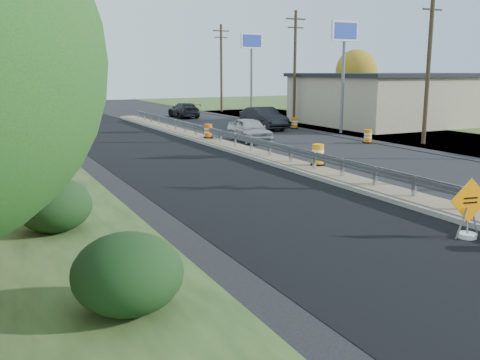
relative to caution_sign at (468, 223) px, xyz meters
name	(u,v)px	position (x,y,z in m)	size (l,w,h in m)	color
ground	(374,191)	(1.63, 5.66, -0.42)	(140.00, 140.00, 0.00)	black
milled_overlay	(174,161)	(-2.77, 15.66, -0.42)	(7.20, 120.00, 0.01)	black
median	(270,158)	(1.63, 13.66, -0.31)	(1.60, 55.00, 0.23)	gray
guardrail	(260,144)	(1.63, 14.66, 0.31)	(0.10, 46.15, 0.72)	silver
retail_building_near	(411,98)	(22.62, 25.66, 1.73)	(18.50, 12.50, 4.27)	tan
pylon_sign_mid	(344,41)	(12.13, 21.66, 6.05)	(2.20, 0.30, 7.90)	slate
pylon_sign_north	(252,49)	(12.13, 35.66, 6.05)	(2.20, 0.30, 7.90)	slate
utility_pole_smid	(429,63)	(13.13, 14.66, 4.51)	(1.90, 0.26, 9.40)	#473523
utility_pole_nmid	(295,65)	(13.13, 29.66, 4.51)	(1.90, 0.26, 9.40)	#473523
utility_pole_north	(221,66)	(13.13, 44.66, 4.51)	(1.90, 0.26, 9.40)	#473523
hedge_south	(128,273)	(-9.37, -0.34, 0.34)	(2.09, 2.09, 1.52)	black
hedge_mid	(54,205)	(-9.87, 5.66, 0.34)	(2.09, 2.09, 1.52)	black
hedge_north	(46,169)	(-9.37, 11.66, 0.34)	(2.09, 2.09, 1.52)	black
tree_far_yellow	(356,70)	(27.63, 39.66, 4.12)	(4.62, 4.62, 6.86)	#473523
caution_sign	(468,223)	(0.00, 0.00, 0.00)	(1.19, 0.50, 1.66)	white
barrel_median_mid	(318,155)	(2.18, 10.21, 0.27)	(0.66, 0.66, 0.97)	black
barrel_median_far	(208,131)	(1.70, 21.71, 0.24)	(0.61, 0.61, 0.89)	black
barrel_shoulder_near	(368,137)	(10.40, 16.63, -0.01)	(0.58, 0.58, 0.85)	black
barrel_shoulder_mid	(294,123)	(10.83, 25.92, -0.01)	(0.59, 0.59, 0.87)	black
car_silver	(250,130)	(4.15, 20.70, 0.33)	(1.77, 4.41, 1.50)	#B3B4B8
car_dark_mid	(264,118)	(8.63, 26.91, 0.43)	(1.80, 5.15, 1.70)	black
car_dark_far	(184,110)	(6.70, 39.40, 0.30)	(2.03, 5.00, 1.45)	black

